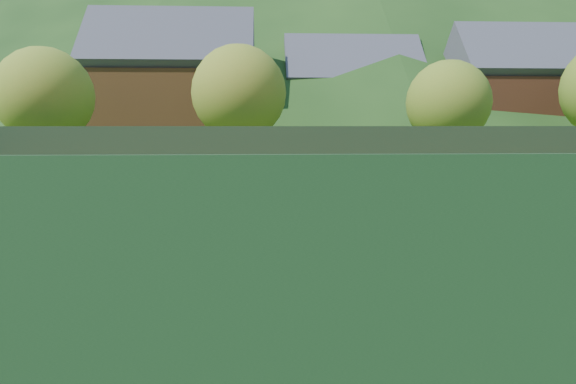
{
  "coord_description": "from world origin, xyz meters",
  "views": [
    {
      "loc": [
        -2.44,
        -15.2,
        3.22
      ],
      "look_at": [
        -1.68,
        0.0,
        1.15
      ],
      "focal_mm": 32.0,
      "sensor_mm": 36.0,
      "label": 1
    }
  ],
  "objects_px": {
    "coach": "(305,210)",
    "student_d": "(509,189)",
    "student_a": "(359,194)",
    "ball_hopper": "(130,239)",
    "chalet_mid": "(351,104)",
    "student_b": "(481,189)",
    "chalet_right": "(514,99)",
    "chalet_left": "(174,94)",
    "tennis_net": "(343,212)",
    "student_c": "(536,192)"
  },
  "relations": [
    {
      "from": "coach",
      "to": "student_d",
      "type": "height_order",
      "value": "coach"
    },
    {
      "from": "coach",
      "to": "student_a",
      "type": "height_order",
      "value": "coach"
    },
    {
      "from": "ball_hopper",
      "to": "chalet_mid",
      "type": "bearing_deg",
      "value": 73.69
    },
    {
      "from": "student_a",
      "to": "student_b",
      "type": "distance_m",
      "value": 4.94
    },
    {
      "from": "student_d",
      "to": "ball_hopper",
      "type": "height_order",
      "value": "student_d"
    },
    {
      "from": "chalet_right",
      "to": "ball_hopper",
      "type": "bearing_deg",
      "value": -126.24
    },
    {
      "from": "chalet_left",
      "to": "chalet_right",
      "type": "height_order",
      "value": "chalet_left"
    },
    {
      "from": "student_b",
      "to": "tennis_net",
      "type": "distance_m",
      "value": 6.5
    },
    {
      "from": "coach",
      "to": "student_a",
      "type": "relative_size",
      "value": 1.19
    },
    {
      "from": "chalet_right",
      "to": "student_c",
      "type": "bearing_deg",
      "value": -114.65
    },
    {
      "from": "coach",
      "to": "student_c",
      "type": "relative_size",
      "value": 1.29
    },
    {
      "from": "coach",
      "to": "student_a",
      "type": "xyz_separation_m",
      "value": [
        2.17,
        3.83,
        -0.15
      ]
    },
    {
      "from": "ball_hopper",
      "to": "student_a",
      "type": "bearing_deg",
      "value": 46.5
    },
    {
      "from": "student_b",
      "to": "coach",
      "type": "bearing_deg",
      "value": 48.63
    },
    {
      "from": "student_d",
      "to": "chalet_left",
      "type": "relative_size",
      "value": 0.11
    },
    {
      "from": "coach",
      "to": "ball_hopper",
      "type": "height_order",
      "value": "coach"
    },
    {
      "from": "chalet_mid",
      "to": "chalet_right",
      "type": "xyz_separation_m",
      "value": [
        14.0,
        -4.0,
        0.27
      ]
    },
    {
      "from": "ball_hopper",
      "to": "coach",
      "type": "bearing_deg",
      "value": 33.53
    },
    {
      "from": "tennis_net",
      "to": "chalet_mid",
      "type": "distance_m",
      "value": 34.81
    },
    {
      "from": "student_d",
      "to": "chalet_left",
      "type": "height_order",
      "value": "chalet_left"
    },
    {
      "from": "student_d",
      "to": "chalet_right",
      "type": "xyz_separation_m",
      "value": [
        13.25,
        26.69,
        4.5
      ]
    },
    {
      "from": "student_a",
      "to": "chalet_right",
      "type": "xyz_separation_m",
      "value": [
        19.14,
        28.01,
        4.48
      ]
    },
    {
      "from": "chalet_left",
      "to": "student_b",
      "type": "bearing_deg",
      "value": -59.71
    },
    {
      "from": "ball_hopper",
      "to": "chalet_mid",
      "type": "distance_m",
      "value": 40.28
    },
    {
      "from": "student_d",
      "to": "chalet_mid",
      "type": "relative_size",
      "value": 0.12
    },
    {
      "from": "chalet_mid",
      "to": "student_b",
      "type": "bearing_deg",
      "value": -90.66
    },
    {
      "from": "student_a",
      "to": "student_b",
      "type": "height_order",
      "value": "student_b"
    },
    {
      "from": "student_c",
      "to": "student_d",
      "type": "bearing_deg",
      "value": -12.63
    },
    {
      "from": "coach",
      "to": "ball_hopper",
      "type": "distance_m",
      "value": 4.72
    },
    {
      "from": "student_a",
      "to": "chalet_right",
      "type": "height_order",
      "value": "chalet_right"
    },
    {
      "from": "chalet_right",
      "to": "student_a",
      "type": "bearing_deg",
      "value": -124.35
    },
    {
      "from": "tennis_net",
      "to": "chalet_right",
      "type": "relative_size",
      "value": 1.01
    },
    {
      "from": "coach",
      "to": "student_d",
      "type": "xyz_separation_m",
      "value": [
        8.07,
        5.15,
        -0.17
      ]
    },
    {
      "from": "tennis_net",
      "to": "chalet_left",
      "type": "bearing_deg",
      "value": 108.43
    },
    {
      "from": "student_b",
      "to": "chalet_right",
      "type": "xyz_separation_m",
      "value": [
        14.35,
        26.78,
        4.48
      ]
    },
    {
      "from": "student_b",
      "to": "chalet_right",
      "type": "bearing_deg",
      "value": -105.54
    },
    {
      "from": "student_b",
      "to": "chalet_mid",
      "type": "xyz_separation_m",
      "value": [
        0.35,
        30.78,
        4.21
      ]
    },
    {
      "from": "student_c",
      "to": "chalet_mid",
      "type": "xyz_separation_m",
      "value": [
        -1.53,
        31.18,
        4.27
      ]
    },
    {
      "from": "coach",
      "to": "tennis_net",
      "type": "distance_m",
      "value": 2.3
    },
    {
      "from": "student_c",
      "to": "ball_hopper",
      "type": "xyz_separation_m",
      "value": [
        -12.77,
        -7.26,
        0.05
      ]
    },
    {
      "from": "student_b",
      "to": "chalet_left",
      "type": "distance_m",
      "value": 31.4
    },
    {
      "from": "coach",
      "to": "ball_hopper",
      "type": "xyz_separation_m",
      "value": [
        -3.93,
        -2.61,
        -0.16
      ]
    },
    {
      "from": "student_d",
      "to": "student_a",
      "type": "bearing_deg",
      "value": -2.82
    },
    {
      "from": "student_d",
      "to": "chalet_right",
      "type": "height_order",
      "value": "chalet_right"
    },
    {
      "from": "coach",
      "to": "ball_hopper",
      "type": "bearing_deg",
      "value": -144.49
    },
    {
      "from": "ball_hopper",
      "to": "chalet_right",
      "type": "bearing_deg",
      "value": 53.76
    },
    {
      "from": "chalet_left",
      "to": "chalet_mid",
      "type": "relative_size",
      "value": 1.09
    },
    {
      "from": "coach",
      "to": "chalet_left",
      "type": "bearing_deg",
      "value": 107.24
    },
    {
      "from": "student_c",
      "to": "tennis_net",
      "type": "height_order",
      "value": "student_c"
    },
    {
      "from": "student_c",
      "to": "ball_hopper",
      "type": "height_order",
      "value": "student_c"
    }
  ]
}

